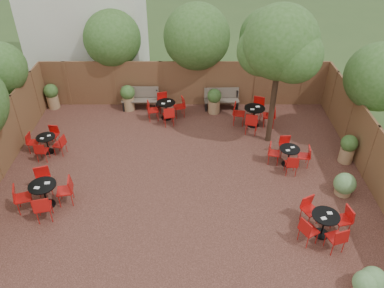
{
  "coord_description": "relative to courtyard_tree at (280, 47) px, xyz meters",
  "views": [
    {
      "loc": [
        0.29,
        -9.93,
        8.23
      ],
      "look_at": [
        0.3,
        0.5,
        1.0
      ],
      "focal_mm": 36.15,
      "sensor_mm": 36.0,
      "label": 1
    }
  ],
  "objects": [
    {
      "name": "ground",
      "position": [
        -3.17,
        -2.17,
        -3.67
      ],
      "size": [
        80.0,
        80.0,
        0.0
      ],
      "primitive_type": "plane",
      "color": "#354F23",
      "rests_on": "ground"
    },
    {
      "name": "courtyard_paving",
      "position": [
        -3.17,
        -2.17,
        -3.66
      ],
      "size": [
        12.0,
        10.0,
        0.02
      ],
      "primitive_type": "cube",
      "color": "#321C14",
      "rests_on": "ground"
    },
    {
      "name": "fence_back",
      "position": [
        -3.17,
        2.83,
        -2.67
      ],
      "size": [
        12.0,
        0.08,
        2.0
      ],
      "primitive_type": "cube",
      "color": "#55301F",
      "rests_on": "ground"
    },
    {
      "name": "fence_right",
      "position": [
        2.83,
        -2.17,
        -2.67
      ],
      "size": [
        0.08,
        10.0,
        2.0
      ],
      "primitive_type": "cube",
      "color": "#55301F",
      "rests_on": "ground"
    },
    {
      "name": "overhang_foliage",
      "position": [
        -4.95,
        0.48,
        -0.91
      ],
      "size": [
        15.76,
        10.83,
        2.75
      ],
      "color": "#2D531A",
      "rests_on": "ground"
    },
    {
      "name": "courtyard_tree",
      "position": [
        0.0,
        0.0,
        0.0
      ],
      "size": [
        2.67,
        2.57,
        5.05
      ],
      "rotation": [
        0.0,
        0.0,
        -0.03
      ],
      "color": "black",
      "rests_on": "courtyard_paving"
    },
    {
      "name": "park_bench_left",
      "position": [
        -5.05,
        2.46,
        -3.16
      ],
      "size": [
        1.55,
        0.51,
        0.96
      ],
      "rotation": [
        0.0,
        0.0,
        -0.01
      ],
      "color": "brown",
      "rests_on": "courtyard_paving"
    },
    {
      "name": "park_bench_right",
      "position": [
        -1.61,
        2.46,
        -3.19
      ],
      "size": [
        1.48,
        0.53,
        0.91
      ],
      "rotation": [
        0.0,
        0.0,
        0.04
      ],
      "color": "brown",
      "rests_on": "courtyard_paving"
    },
    {
      "name": "bistro_tables",
      "position": [
        -3.04,
        -1.3,
        -3.22
      ],
      "size": [
        10.24,
        7.87,
        0.92
      ],
      "color": "black",
      "rests_on": "courtyard_paving"
    },
    {
      "name": "planters",
      "position": [
        -3.66,
        1.51,
        -3.07
      ],
      "size": [
        11.88,
        4.43,
        1.11
      ],
      "color": "#97734B",
      "rests_on": "courtyard_paving"
    },
    {
      "name": "low_shrubs",
      "position": [
        1.55,
        -5.05,
        -3.32
      ],
      "size": [
        1.29,
        4.17,
        0.74
      ],
      "color": "#97734B",
      "rests_on": "courtyard_paving"
    }
  ]
}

